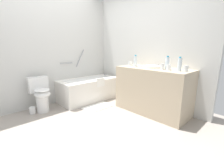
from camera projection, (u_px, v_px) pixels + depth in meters
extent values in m
plane|color=#9E9389|center=(84.00, 123.00, 2.63)|extent=(4.16, 4.16, 0.00)
cube|color=silver|center=(46.00, 49.00, 3.30)|extent=(3.56, 0.10, 2.48)
cube|color=silver|center=(143.00, 49.00, 3.44)|extent=(0.10, 3.02, 2.48)
cube|color=white|center=(89.00, 89.00, 3.79)|extent=(1.43, 0.68, 0.52)
cube|color=white|center=(89.00, 80.00, 3.74)|extent=(1.17, 0.49, 0.09)
cylinder|color=#9F9FA4|center=(106.00, 75.00, 4.09)|extent=(0.09, 0.03, 0.03)
cylinder|color=#9F9FA4|center=(80.00, 58.00, 3.82)|extent=(0.25, 0.03, 0.42)
cylinder|color=#9F9FA4|center=(66.00, 63.00, 3.59)|extent=(0.30, 0.03, 0.03)
cube|color=white|center=(101.00, 82.00, 3.58)|extent=(0.22, 0.03, 0.20)
cylinder|color=white|center=(43.00, 103.00, 3.06)|extent=(0.23, 0.23, 0.38)
ellipsoid|color=white|center=(42.00, 94.00, 2.98)|extent=(0.31, 0.36, 0.15)
ellipsoid|color=white|center=(42.00, 90.00, 2.96)|extent=(0.30, 0.34, 0.02)
cube|color=white|center=(38.00, 84.00, 3.10)|extent=(0.37, 0.17, 0.31)
cylinder|color=#BBBBC0|center=(37.00, 77.00, 3.06)|extent=(0.03, 0.03, 0.01)
cube|color=tan|center=(152.00, 90.00, 3.01)|extent=(0.63, 1.40, 0.88)
cylinder|color=white|center=(153.00, 67.00, 2.91)|extent=(0.31, 0.31, 0.04)
cylinder|color=#B3B3B8|center=(158.00, 66.00, 3.04)|extent=(0.02, 0.02, 0.06)
cylinder|color=#B3B3B8|center=(157.00, 64.00, 3.01)|extent=(0.09, 0.02, 0.02)
cylinder|color=#B3B3B8|center=(161.00, 66.00, 3.00)|extent=(0.03, 0.03, 0.04)
cylinder|color=#B3B3B8|center=(156.00, 66.00, 3.09)|extent=(0.03, 0.03, 0.04)
cylinder|color=silver|center=(180.00, 65.00, 2.50)|extent=(0.06, 0.06, 0.21)
cylinder|color=teal|center=(180.00, 57.00, 2.48)|extent=(0.04, 0.04, 0.02)
cylinder|color=silver|center=(167.00, 63.00, 2.69)|extent=(0.07, 0.07, 0.22)
cylinder|color=teal|center=(168.00, 57.00, 2.66)|extent=(0.04, 0.04, 0.02)
cylinder|color=silver|center=(135.00, 61.00, 3.12)|extent=(0.07, 0.07, 0.21)
cylinder|color=teal|center=(136.00, 55.00, 3.09)|extent=(0.04, 0.04, 0.02)
cylinder|color=white|center=(130.00, 63.00, 3.26)|extent=(0.08, 0.08, 0.10)
cylinder|color=white|center=(186.00, 69.00, 2.47)|extent=(0.08, 0.08, 0.10)
cylinder|color=white|center=(162.00, 67.00, 2.70)|extent=(0.06, 0.06, 0.10)
cylinder|color=white|center=(169.00, 67.00, 2.61)|extent=(0.07, 0.07, 0.10)
cube|color=white|center=(140.00, 66.00, 3.09)|extent=(0.09, 0.06, 0.02)
cube|color=white|center=(97.00, 107.00, 3.34)|extent=(0.62, 0.35, 0.01)
cylinder|color=white|center=(32.00, 110.00, 2.99)|extent=(0.11, 0.11, 0.13)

